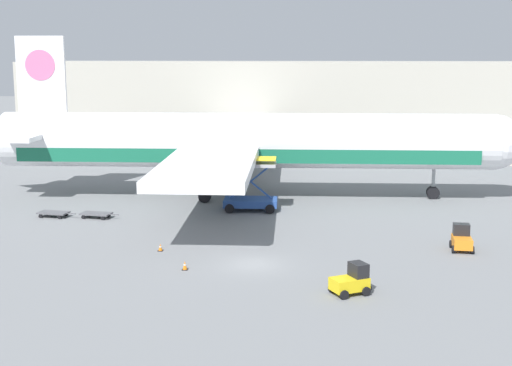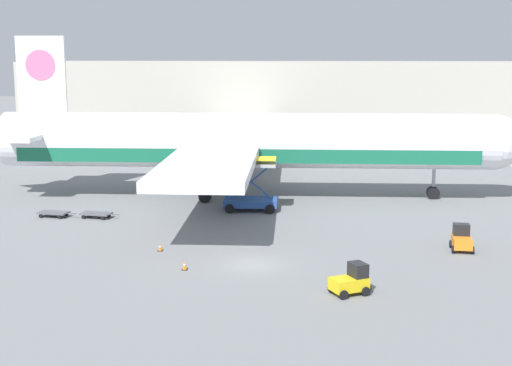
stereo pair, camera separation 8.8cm
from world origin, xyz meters
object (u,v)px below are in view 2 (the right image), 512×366
object	(u,v)px
scissor_lift_loader	(251,190)
baggage_dolly_lead	(54,213)
baggage_dolly_second	(96,214)
traffic_cone_near	(185,265)
airplane_main	(240,143)
traffic_cone_far	(160,247)
baggage_tug_foreground	(462,239)
baggage_tug_mid	(351,281)

from	to	relation	value
scissor_lift_loader	baggage_dolly_lead	xyz separation A→B (m)	(-18.10, -4.98, -1.59)
baggage_dolly_second	traffic_cone_near	size ratio (longest dim) A/B	5.80
airplane_main	scissor_lift_loader	distance (m)	7.88
traffic_cone_far	baggage_dolly_lead	bearing A→B (deg)	140.81
baggage_dolly_second	traffic_cone_near	xyz separation A→B (m)	(11.57, -15.12, -0.07)
baggage_tug_foreground	baggage_tug_mid	bearing A→B (deg)	144.71
baggage_dolly_lead	scissor_lift_loader	bearing A→B (deg)	23.05
baggage_tug_mid	traffic_cone_far	world-z (taller)	baggage_tug_mid
scissor_lift_loader	baggage_dolly_second	bearing A→B (deg)	-163.63
airplane_main	scissor_lift_loader	size ratio (longest dim) A/B	10.85
scissor_lift_loader	baggage_tug_mid	distance (m)	25.75
baggage_tug_foreground	baggage_dolly_lead	xyz separation A→B (m)	(-36.15, 7.69, -0.49)
baggage_dolly_lead	traffic_cone_near	size ratio (longest dim) A/B	5.80
baggage_dolly_lead	airplane_main	bearing A→B (deg)	43.27
airplane_main	baggage_tug_mid	world-z (taller)	airplane_main
airplane_main	baggage_dolly_second	distance (m)	17.55
traffic_cone_near	traffic_cone_far	world-z (taller)	traffic_cone_near
baggage_tug_foreground	baggage_dolly_lead	distance (m)	36.96
airplane_main	baggage_dolly_second	size ratio (longest dim) A/B	15.40
airplane_main	baggage_tug_foreground	distance (m)	28.19
scissor_lift_loader	baggage_tug_foreground	world-z (taller)	scissor_lift_loader
baggage_tug_mid	traffic_cone_far	size ratio (longest dim) A/B	4.94
baggage_tug_mid	baggage_dolly_lead	distance (m)	33.33
traffic_cone_near	scissor_lift_loader	bearing A→B (deg)	83.18
baggage_tug_mid	baggage_dolly_lead	bearing A→B (deg)	115.13
airplane_main	baggage_tug_mid	size ratio (longest dim) A/B	20.63
traffic_cone_near	baggage_dolly_lead	bearing A→B (deg)	136.13
baggage_tug_mid	scissor_lift_loader	bearing A→B (deg)	81.03
baggage_tug_mid	airplane_main	bearing A→B (deg)	80.04
baggage_tug_foreground	baggage_tug_mid	size ratio (longest dim) A/B	0.89
scissor_lift_loader	baggage_dolly_lead	size ratio (longest dim) A/B	1.42
airplane_main	traffic_cone_near	world-z (taller)	airplane_main
scissor_lift_loader	baggage_tug_foreground	distance (m)	22.08
scissor_lift_loader	baggage_dolly_lead	world-z (taller)	scissor_lift_loader
baggage_tug_mid	traffic_cone_near	size ratio (longest dim) A/B	4.33
baggage_dolly_second	traffic_cone_near	bearing A→B (deg)	-44.89
airplane_main	baggage_tug_mid	distance (m)	32.96
airplane_main	baggage_tug_mid	bearing A→B (deg)	-73.06
traffic_cone_near	traffic_cone_far	distance (m)	5.50
baggage_dolly_second	baggage_tug_foreground	bearing A→B (deg)	-5.87
scissor_lift_loader	baggage_dolly_second	distance (m)	14.91
baggage_tug_mid	traffic_cone_near	distance (m)	12.31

